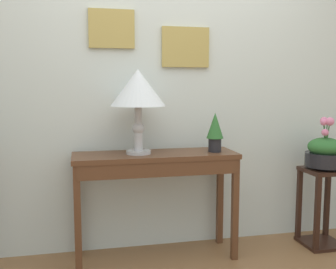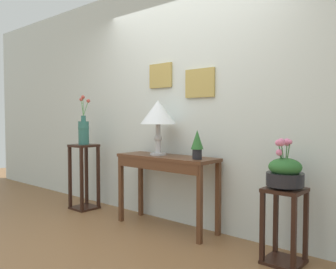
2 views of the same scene
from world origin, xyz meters
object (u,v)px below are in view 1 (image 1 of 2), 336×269
(pedestal_stand_right, at_px, (322,207))
(planter_bowl_wide_right, at_px, (325,152))
(console_table, at_px, (156,170))
(potted_plant_on_console, at_px, (215,130))
(table_lamp, at_px, (138,91))

(pedestal_stand_right, height_order, planter_bowl_wide_right, planter_bowl_wide_right)
(console_table, xyz_separation_m, planter_bowl_wide_right, (1.33, -0.04, 0.09))
(pedestal_stand_right, bearing_deg, planter_bowl_wide_right, -126.26)
(potted_plant_on_console, distance_m, planter_bowl_wide_right, 0.92)
(console_table, distance_m, planter_bowl_wide_right, 1.34)
(console_table, xyz_separation_m, pedestal_stand_right, (1.33, -0.04, -0.35))
(table_lamp, xyz_separation_m, pedestal_stand_right, (1.45, -0.06, -0.92))
(pedestal_stand_right, bearing_deg, potted_plant_on_console, 178.61)
(pedestal_stand_right, bearing_deg, table_lamp, 177.58)
(potted_plant_on_console, xyz_separation_m, planter_bowl_wide_right, (0.90, -0.02, -0.19))
(pedestal_stand_right, relative_size, planter_bowl_wide_right, 1.53)
(console_table, height_order, planter_bowl_wide_right, planter_bowl_wide_right)
(console_table, height_order, table_lamp, table_lamp)
(potted_plant_on_console, bearing_deg, pedestal_stand_right, -1.39)
(table_lamp, height_order, pedestal_stand_right, table_lamp)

